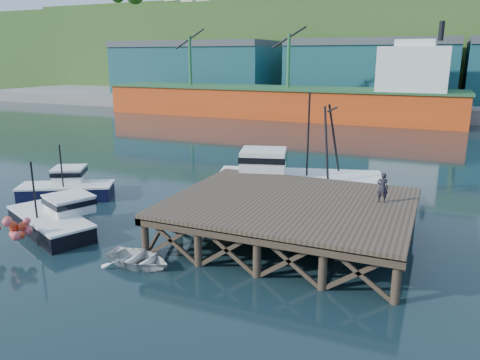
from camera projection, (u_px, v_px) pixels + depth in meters
The scene contains 12 objects.
ground at pixel (197, 225), 26.49m from camera, with size 300.00×300.00×0.00m, color black.
wharf at pixel (289, 205), 23.73m from camera, with size 12.00×10.00×2.62m.
far_quay at pixel (373, 101), 88.38m from camera, with size 160.00×40.00×2.00m, color gray.
warehouse_left at pixel (197, 70), 95.92m from camera, with size 32.00×16.00×9.00m, color #1C4F5C.
warehouse_mid at pixel (372, 72), 82.53m from camera, with size 28.00×16.00×9.00m, color #1C4F5C.
cargo_ship at pixel (297, 96), 71.50m from camera, with size 55.50×10.00×13.75m.
hillside at pixel (394, 49), 112.45m from camera, with size 220.00×50.00×22.00m, color #2D511E.
boat_navy at pixel (67, 187), 31.38m from camera, with size 6.34×4.79×3.77m.
boat_black at pixel (55, 218), 25.36m from camera, with size 6.90×5.75×4.01m.
trawler at pixel (296, 180), 30.42m from camera, with size 11.22×6.46×7.09m.
dinghy at pixel (138, 259), 21.21m from camera, with size 2.38×3.33×0.69m, color silver.
dockworker at pixel (382, 187), 23.33m from camera, with size 0.56×0.37×1.53m, color black.
Camera 1 is at (12.14, -21.95, 9.23)m, focal length 35.00 mm.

